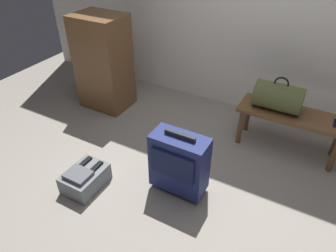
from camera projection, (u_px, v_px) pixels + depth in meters
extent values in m
plane|color=gray|center=(190.00, 190.00, 2.65)|extent=(6.60, 6.60, 0.00)
cube|color=brown|center=(292.00, 115.00, 2.89)|extent=(1.00, 0.36, 0.04)
cylinder|color=brown|center=(240.00, 127.00, 3.09)|extent=(0.05, 0.05, 0.39)
cylinder|color=brown|center=(334.00, 154.00, 2.74)|extent=(0.05, 0.05, 0.39)
cylinder|color=brown|center=(248.00, 115.00, 3.28)|extent=(0.05, 0.05, 0.39)
cylinder|color=#51562D|center=(278.00, 97.00, 2.86)|extent=(0.44, 0.26, 0.26)
torus|color=black|center=(282.00, 84.00, 2.78)|extent=(0.14, 0.02, 0.14)
cube|color=navy|center=(179.00, 162.00, 2.49)|extent=(0.46, 0.23, 0.51)
cube|color=#11183E|center=(172.00, 166.00, 2.36)|extent=(0.37, 0.02, 0.23)
cube|color=#262628|center=(180.00, 136.00, 2.33)|extent=(0.26, 0.03, 0.04)
cylinder|color=black|center=(167.00, 174.00, 2.78)|extent=(0.02, 0.05, 0.05)
cylinder|color=black|center=(199.00, 187.00, 2.65)|extent=(0.02, 0.05, 0.05)
cube|color=slate|center=(85.00, 178.00, 2.65)|extent=(0.28, 0.38, 0.17)
cube|color=#515559|center=(78.00, 175.00, 2.54)|extent=(0.21, 0.17, 0.04)
cube|color=black|center=(83.00, 164.00, 2.67)|extent=(0.04, 0.19, 0.02)
cube|color=black|center=(94.00, 168.00, 2.62)|extent=(0.04, 0.19, 0.02)
cube|color=brown|center=(104.00, 63.00, 3.53)|extent=(0.56, 0.44, 1.10)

